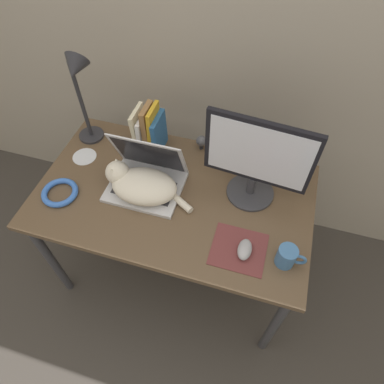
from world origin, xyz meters
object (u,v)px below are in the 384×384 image
object	(u,v)px
cat	(140,184)
webcam	(201,141)
external_monitor	(257,160)
desk_lamp	(78,85)
laptop	(147,177)
book_row	(149,130)
computer_mouse	(245,249)
cd_disc	(85,157)
mug	(287,257)
cable_coil	(60,193)

from	to	relation	value
cat	webcam	bearing A→B (deg)	62.54
external_monitor	desk_lamp	xyz separation A→B (m)	(-0.85, 0.11, 0.12)
cat	webcam	size ratio (longest dim) A/B	5.38
laptop	book_row	xyz separation A→B (m)	(-0.07, 0.24, 0.06)
computer_mouse	cd_disc	xyz separation A→B (m)	(-0.88, 0.30, -0.02)
book_row	mug	bearing A→B (deg)	-31.77
computer_mouse	laptop	bearing A→B (deg)	156.33
cat	cd_disc	world-z (taller)	cat
cable_coil	webcam	size ratio (longest dim) A/B	2.10
cat	laptop	bearing A→B (deg)	83.15
cable_coil	cd_disc	distance (m)	0.25
laptop	cable_coil	size ratio (longest dim) A/B	2.03
cat	external_monitor	bearing A→B (deg)	16.32
cable_coil	cd_disc	world-z (taller)	cable_coil
computer_mouse	book_row	size ratio (longest dim) A/B	0.39
external_monitor	mug	xyz separation A→B (m)	(0.20, -0.31, -0.18)
external_monitor	mug	world-z (taller)	external_monitor
external_monitor	cd_disc	distance (m)	0.88
cd_disc	laptop	bearing A→B (deg)	-11.59
cd_disc	book_row	bearing A→B (deg)	28.98
external_monitor	book_row	world-z (taller)	external_monitor
computer_mouse	webcam	size ratio (longest dim) A/B	1.24
book_row	desk_lamp	size ratio (longest dim) A/B	0.50
laptop	cd_disc	xyz separation A→B (m)	(-0.37, 0.08, -0.05)
laptop	mug	xyz separation A→B (m)	(0.68, -0.22, -0.00)
laptop	computer_mouse	xyz separation A→B (m)	(0.51, -0.22, -0.03)
desk_lamp	cd_disc	distance (m)	0.37
cat	computer_mouse	bearing A→B (deg)	-18.02
computer_mouse	cat	bearing A→B (deg)	161.98
book_row	mug	world-z (taller)	book_row
mug	cable_coil	bearing A→B (deg)	177.31
external_monitor	webcam	xyz separation A→B (m)	(-0.30, 0.22, -0.18)
computer_mouse	desk_lamp	size ratio (longest dim) A/B	0.19
cat	cable_coil	distance (m)	0.38
desk_lamp	mug	size ratio (longest dim) A/B	4.31
cat	book_row	size ratio (longest dim) A/B	1.69
computer_mouse	cd_disc	world-z (taller)	computer_mouse
book_row	webcam	distance (m)	0.27
mug	cd_disc	bearing A→B (deg)	164.14
book_row	cd_disc	bearing A→B (deg)	-151.02
computer_mouse	cable_coil	bearing A→B (deg)	176.66
cable_coil	computer_mouse	bearing A→B (deg)	-3.34
laptop	cd_disc	distance (m)	0.38
laptop	desk_lamp	bearing A→B (deg)	152.09
book_row	desk_lamp	bearing A→B (deg)	-171.10
laptop	cat	distance (m)	0.06
cat	webcam	xyz separation A→B (m)	(0.19, 0.36, -0.01)
laptop	cable_coil	xyz separation A→B (m)	(-0.37, -0.17, -0.04)
cable_coil	cd_disc	size ratio (longest dim) A/B	1.40
cable_coil	laptop	bearing A→B (deg)	25.24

